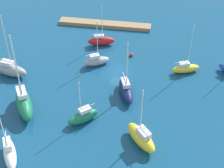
{
  "coord_description": "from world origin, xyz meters",
  "views": [
    {
      "loc": [
        -7.66,
        52.25,
        38.36
      ],
      "look_at": [
        0.0,
        6.07,
        1.5
      ],
      "focal_mm": 54.69,
      "sensor_mm": 36.0,
      "label": 1
    }
  ],
  "objects_px": {
    "sailboat_gray_by_breakwater": "(11,70)",
    "sailboat_yellow_lone_south": "(186,68)",
    "sailboat_yellow_far_south": "(141,137)",
    "sailboat_green_center_basin": "(24,103)",
    "sailboat_red_east_end": "(101,41)",
    "mooring_buoy_red": "(131,55)",
    "sailboat_white_along_channel": "(10,153)",
    "sailboat_green_mid_basin": "(83,116)",
    "sailboat_gray_inner_mooring": "(97,61)",
    "pier_dock": "(105,24)",
    "sailboat_navy_near_pier": "(126,90)"
  },
  "relations": [
    {
      "from": "sailboat_gray_inner_mooring",
      "to": "sailboat_green_mid_basin",
      "type": "xyz_separation_m",
      "value": [
        -1.02,
        15.76,
        0.11
      ]
    },
    {
      "from": "sailboat_green_mid_basin",
      "to": "sailboat_white_along_channel",
      "type": "distance_m",
      "value": 12.39
    },
    {
      "from": "sailboat_yellow_far_south",
      "to": "sailboat_red_east_end",
      "type": "distance_m",
      "value": 28.5
    },
    {
      "from": "sailboat_gray_by_breakwater",
      "to": "sailboat_green_center_basin",
      "type": "xyz_separation_m",
      "value": [
        -6.06,
        8.99,
        0.4
      ]
    },
    {
      "from": "sailboat_green_mid_basin",
      "to": "sailboat_navy_near_pier",
      "type": "distance_m",
      "value": 9.54
    },
    {
      "from": "sailboat_yellow_lone_south",
      "to": "sailboat_green_mid_basin",
      "type": "bearing_deg",
      "value": -156.26
    },
    {
      "from": "sailboat_green_center_basin",
      "to": "sailboat_gray_by_breakwater",
      "type": "bearing_deg",
      "value": -176.12
    },
    {
      "from": "mooring_buoy_red",
      "to": "sailboat_yellow_far_south",
      "type": "bearing_deg",
      "value": 100.33
    },
    {
      "from": "pier_dock",
      "to": "sailboat_green_mid_basin",
      "type": "bearing_deg",
      "value": 94.16
    },
    {
      "from": "pier_dock",
      "to": "sailboat_yellow_far_south",
      "type": "height_order",
      "value": "sailboat_yellow_far_south"
    },
    {
      "from": "sailboat_gray_inner_mooring",
      "to": "sailboat_green_center_basin",
      "type": "xyz_separation_m",
      "value": [
        8.98,
        14.95,
        0.74
      ]
    },
    {
      "from": "sailboat_gray_inner_mooring",
      "to": "sailboat_gray_by_breakwater",
      "type": "distance_m",
      "value": 16.18
    },
    {
      "from": "sailboat_green_mid_basin",
      "to": "sailboat_white_along_channel",
      "type": "xyz_separation_m",
      "value": [
        8.35,
        9.14,
        0.21
      ]
    },
    {
      "from": "sailboat_yellow_far_south",
      "to": "sailboat_green_center_basin",
      "type": "relative_size",
      "value": 0.68
    },
    {
      "from": "sailboat_white_along_channel",
      "to": "sailboat_green_center_basin",
      "type": "distance_m",
      "value": 10.1
    },
    {
      "from": "sailboat_yellow_far_south",
      "to": "sailboat_red_east_end",
      "type": "bearing_deg",
      "value": -16.64
    },
    {
      "from": "sailboat_gray_inner_mooring",
      "to": "sailboat_yellow_far_south",
      "type": "xyz_separation_m",
      "value": [
        -10.53,
        18.89,
        0.33
      ]
    },
    {
      "from": "sailboat_green_center_basin",
      "to": "sailboat_gray_inner_mooring",
      "type": "bearing_deg",
      "value": 118.93
    },
    {
      "from": "sailboat_red_east_end",
      "to": "mooring_buoy_red",
      "type": "relative_size",
      "value": 12.36
    },
    {
      "from": "mooring_buoy_red",
      "to": "sailboat_gray_inner_mooring",
      "type": "bearing_deg",
      "value": 33.02
    },
    {
      "from": "pier_dock",
      "to": "mooring_buoy_red",
      "type": "distance_m",
      "value": 13.97
    },
    {
      "from": "sailboat_gray_inner_mooring",
      "to": "sailboat_yellow_far_south",
      "type": "bearing_deg",
      "value": -89.69
    },
    {
      "from": "sailboat_red_east_end",
      "to": "mooring_buoy_red",
      "type": "distance_m",
      "value": 7.61
    },
    {
      "from": "sailboat_white_along_channel",
      "to": "sailboat_gray_by_breakwater",
      "type": "height_order",
      "value": "sailboat_gray_by_breakwater"
    },
    {
      "from": "pier_dock",
      "to": "sailboat_yellow_lone_south",
      "type": "distance_m",
      "value": 24.01
    },
    {
      "from": "pier_dock",
      "to": "sailboat_gray_by_breakwater",
      "type": "bearing_deg",
      "value": 57.72
    },
    {
      "from": "sailboat_red_east_end",
      "to": "sailboat_yellow_lone_south",
      "type": "xyz_separation_m",
      "value": [
        -17.59,
        7.01,
        -0.13
      ]
    },
    {
      "from": "sailboat_green_mid_basin",
      "to": "sailboat_green_center_basin",
      "type": "height_order",
      "value": "sailboat_green_center_basin"
    },
    {
      "from": "sailboat_red_east_end",
      "to": "mooring_buoy_red",
      "type": "xyz_separation_m",
      "value": [
        -6.83,
        3.27,
        -0.7
      ]
    },
    {
      "from": "sailboat_white_along_channel",
      "to": "sailboat_red_east_end",
      "type": "bearing_deg",
      "value": 139.22
    },
    {
      "from": "sailboat_red_east_end",
      "to": "pier_dock",
      "type": "bearing_deg",
      "value": 81.42
    },
    {
      "from": "pier_dock",
      "to": "sailboat_white_along_channel",
      "type": "relative_size",
      "value": 2.39
    },
    {
      "from": "sailboat_green_mid_basin",
      "to": "sailboat_red_east_end",
      "type": "xyz_separation_m",
      "value": [
        1.52,
        -23.15,
        -0.01
      ]
    },
    {
      "from": "sailboat_gray_inner_mooring",
      "to": "sailboat_yellow_lone_south",
      "type": "height_order",
      "value": "sailboat_yellow_lone_south"
    },
    {
      "from": "sailboat_green_mid_basin",
      "to": "sailboat_green_center_basin",
      "type": "relative_size",
      "value": 0.55
    },
    {
      "from": "sailboat_red_east_end",
      "to": "sailboat_gray_by_breakwater",
      "type": "height_order",
      "value": "sailboat_gray_by_breakwater"
    },
    {
      "from": "sailboat_yellow_far_south",
      "to": "sailboat_green_center_basin",
      "type": "height_order",
      "value": "sailboat_green_center_basin"
    },
    {
      "from": "pier_dock",
      "to": "mooring_buoy_red",
      "type": "height_order",
      "value": "pier_dock"
    },
    {
      "from": "pier_dock",
      "to": "sailboat_gray_inner_mooring",
      "type": "distance_m",
      "value": 15.9
    },
    {
      "from": "sailboat_green_mid_basin",
      "to": "sailboat_yellow_lone_south",
      "type": "relative_size",
      "value": 0.79
    },
    {
      "from": "sailboat_red_east_end",
      "to": "sailboat_gray_inner_mooring",
      "type": "bearing_deg",
      "value": -100.04
    },
    {
      "from": "sailboat_gray_inner_mooring",
      "to": "sailboat_red_east_end",
      "type": "relative_size",
      "value": 1.03
    },
    {
      "from": "sailboat_green_center_basin",
      "to": "sailboat_yellow_lone_south",
      "type": "height_order",
      "value": "sailboat_green_center_basin"
    },
    {
      "from": "sailboat_red_east_end",
      "to": "sailboat_green_mid_basin",
      "type": "bearing_deg",
      "value": -100.1
    },
    {
      "from": "sailboat_red_east_end",
      "to": "sailboat_yellow_lone_south",
      "type": "relative_size",
      "value": 0.9
    },
    {
      "from": "sailboat_gray_inner_mooring",
      "to": "sailboat_navy_near_pier",
      "type": "xyz_separation_m",
      "value": [
        -6.85,
        8.21,
        0.18
      ]
    },
    {
      "from": "sailboat_gray_by_breakwater",
      "to": "sailboat_yellow_lone_south",
      "type": "xyz_separation_m",
      "value": [
        -32.13,
        -6.34,
        -0.37
      ]
    },
    {
      "from": "sailboat_green_mid_basin",
      "to": "sailboat_red_east_end",
      "type": "height_order",
      "value": "sailboat_red_east_end"
    },
    {
      "from": "mooring_buoy_red",
      "to": "sailboat_yellow_lone_south",
      "type": "bearing_deg",
      "value": 160.84
    },
    {
      "from": "sailboat_green_mid_basin",
      "to": "sailboat_yellow_far_south",
      "type": "xyz_separation_m",
      "value": [
        -9.51,
        3.13,
        0.22
      ]
    }
  ]
}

